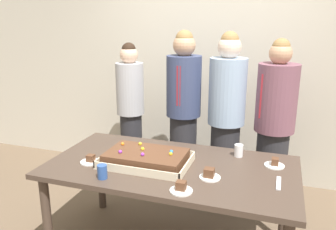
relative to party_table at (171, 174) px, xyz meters
name	(u,v)px	position (x,y,z in m)	size (l,w,h in m)	color
interior_back_panel	(215,50)	(0.00, 1.60, 0.82)	(8.00, 0.12, 3.00)	beige
party_table	(171,174)	(0.00, 0.00, 0.00)	(1.89, 0.99, 0.76)	#47382D
sheet_cake	(146,158)	(-0.19, -0.04, 0.13)	(0.67, 0.44, 0.12)	beige
plated_slice_near_left	(275,164)	(0.75, 0.23, 0.10)	(0.15, 0.15, 0.06)	white
plated_slice_near_right	(209,175)	(0.32, -0.13, 0.11)	(0.15, 0.15, 0.07)	white
plated_slice_far_left	(90,160)	(-0.61, -0.16, 0.10)	(0.15, 0.15, 0.06)	white
plated_slice_far_right	(181,188)	(0.19, -0.37, 0.10)	(0.15, 0.15, 0.07)	white
drink_cup_nearest	(239,151)	(0.47, 0.33, 0.13)	(0.07, 0.07, 0.10)	white
drink_cup_middle	(102,172)	(-0.38, -0.37, 0.13)	(0.07, 0.07, 0.10)	#2D5199
cake_server_utensil	(279,183)	(0.79, -0.06, 0.08)	(0.03, 0.20, 0.01)	silver
person_serving_front	(131,112)	(-0.81, 1.04, 0.16)	(0.30, 0.30, 1.60)	#28282D
person_green_shirt_behind	(226,119)	(0.27, 0.88, 0.22)	(0.35, 0.35, 1.73)	#28282D
person_striped_tie_right	(183,114)	(-0.17, 0.92, 0.23)	(0.35, 0.35, 1.74)	#28282D
person_far_right_suit	(274,127)	(0.72, 0.92, 0.18)	(0.37, 0.37, 1.68)	#28282D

